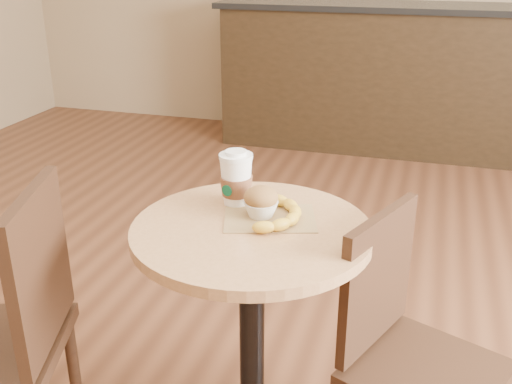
# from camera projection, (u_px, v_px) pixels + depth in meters

# --- Properties ---
(cafe_table) EXTENTS (0.63, 0.63, 0.75)m
(cafe_table) POSITION_uv_depth(u_px,v_px,m) (252.00, 307.00, 1.64)
(cafe_table) COLOR black
(cafe_table) RESTS_ON ground
(chair_left) EXTENTS (0.49, 0.49, 0.89)m
(chair_left) POSITION_uv_depth(u_px,v_px,m) (6.00, 335.00, 1.55)
(chair_left) COLOR #331E11
(chair_left) RESTS_ON ground
(chair_right) EXTENTS (0.46, 0.46, 0.81)m
(chair_right) POSITION_uv_depth(u_px,v_px,m) (408.00, 351.00, 1.56)
(chair_right) COLOR #331E11
(chair_right) RESTS_ON ground
(service_counter) EXTENTS (2.30, 0.65, 1.04)m
(service_counter) POSITION_uv_depth(u_px,v_px,m) (376.00, 77.00, 4.38)
(service_counter) COLOR black
(service_counter) RESTS_ON ground
(kraft_bag) EXTENTS (0.28, 0.24, 0.00)m
(kraft_bag) POSITION_uv_depth(u_px,v_px,m) (270.00, 218.00, 1.59)
(kraft_bag) COLOR olive
(kraft_bag) RESTS_ON cafe_table
(coffee_cup) EXTENTS (0.09, 0.10, 0.16)m
(coffee_cup) POSITION_uv_depth(u_px,v_px,m) (236.00, 180.00, 1.65)
(coffee_cup) COLOR white
(coffee_cup) RESTS_ON cafe_table
(muffin) EXTENTS (0.09, 0.09, 0.08)m
(muffin) POSITION_uv_depth(u_px,v_px,m) (261.00, 202.00, 1.58)
(muffin) COLOR silver
(muffin) RESTS_ON kraft_bag
(banana) EXTENTS (0.14, 0.24, 0.03)m
(banana) POSITION_uv_depth(u_px,v_px,m) (282.00, 214.00, 1.57)
(banana) COLOR gold
(banana) RESTS_ON kraft_bag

